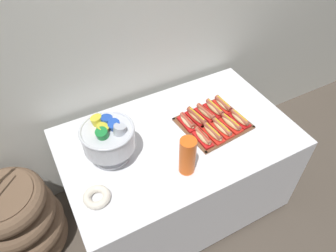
% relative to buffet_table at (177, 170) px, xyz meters
% --- Properties ---
extents(ground_plane, '(10.00, 10.00, 0.00)m').
position_rel_buffet_table_xyz_m(ground_plane, '(0.00, 0.00, -0.39)').
color(ground_plane, '#4C4238').
extents(back_wall, '(6.00, 0.10, 2.60)m').
position_rel_buffet_table_xyz_m(back_wall, '(0.00, 0.56, 0.91)').
color(back_wall, beige).
rests_on(back_wall, ground_plane).
extents(buffet_table, '(1.47, 0.91, 0.75)m').
position_rel_buffet_table_xyz_m(buffet_table, '(0.00, 0.00, 0.00)').
color(buffet_table, silver).
rests_on(buffet_table, ground_plane).
extents(floor_vase, '(0.57, 0.57, 1.16)m').
position_rel_buffet_table_xyz_m(floor_vase, '(-1.08, 0.20, -0.10)').
color(floor_vase, brown).
rests_on(floor_vase, ground_plane).
extents(serving_tray, '(0.44, 0.40, 0.01)m').
position_rel_buffet_table_xyz_m(serving_tray, '(0.25, -0.01, 0.36)').
color(serving_tray, brown).
rests_on(serving_tray, buffet_table).
extents(hot_dog_0, '(0.07, 0.16, 0.06)m').
position_rel_buffet_table_xyz_m(hot_dog_0, '(0.11, -0.11, 0.39)').
color(hot_dog_0, red).
rests_on(hot_dog_0, serving_tray).
extents(hot_dog_1, '(0.08, 0.19, 0.06)m').
position_rel_buffet_table_xyz_m(hot_dog_1, '(0.19, -0.10, 0.39)').
color(hot_dog_1, red).
rests_on(hot_dog_1, serving_tray).
extents(hot_dog_2, '(0.08, 0.18, 0.06)m').
position_rel_buffet_table_xyz_m(hot_dog_2, '(0.26, -0.09, 0.39)').
color(hot_dog_2, red).
rests_on(hot_dog_2, serving_tray).
extents(hot_dog_3, '(0.09, 0.18, 0.06)m').
position_rel_buffet_table_xyz_m(hot_dog_3, '(0.34, -0.09, 0.39)').
color(hot_dog_3, red).
rests_on(hot_dog_3, serving_tray).
extents(hot_dog_4, '(0.08, 0.17, 0.06)m').
position_rel_buffet_table_xyz_m(hot_dog_4, '(0.41, -0.08, 0.39)').
color(hot_dog_4, '#B21414').
rests_on(hot_dog_4, serving_tray).
extents(hot_dog_5, '(0.07, 0.16, 0.06)m').
position_rel_buffet_table_xyz_m(hot_dog_5, '(0.10, 0.06, 0.39)').
color(hot_dog_5, red).
rests_on(hot_dog_5, serving_tray).
extents(hot_dog_6, '(0.08, 0.19, 0.06)m').
position_rel_buffet_table_xyz_m(hot_dog_6, '(0.17, 0.06, 0.39)').
color(hot_dog_6, '#B21414').
rests_on(hot_dog_6, serving_tray).
extents(hot_dog_7, '(0.08, 0.18, 0.06)m').
position_rel_buffet_table_xyz_m(hot_dog_7, '(0.25, 0.07, 0.39)').
color(hot_dog_7, red).
rests_on(hot_dog_7, serving_tray).
extents(hot_dog_8, '(0.08, 0.17, 0.06)m').
position_rel_buffet_table_xyz_m(hot_dog_8, '(0.32, 0.08, 0.39)').
color(hot_dog_8, '#B21414').
rests_on(hot_dog_8, serving_tray).
extents(hot_dog_9, '(0.07, 0.16, 0.06)m').
position_rel_buffet_table_xyz_m(hot_dog_9, '(0.40, 0.08, 0.39)').
color(hot_dog_9, red).
rests_on(hot_dog_9, serving_tray).
extents(punch_bowl, '(0.30, 0.30, 0.28)m').
position_rel_buffet_table_xyz_m(punch_bowl, '(-0.43, 0.04, 0.52)').
color(punch_bowl, silver).
rests_on(punch_bowl, buffet_table).
extents(cup_stack, '(0.09, 0.09, 0.24)m').
position_rel_buffet_table_xyz_m(cup_stack, '(-0.09, -0.25, 0.48)').
color(cup_stack, '#EA5B19').
rests_on(cup_stack, buffet_table).
extents(donut, '(0.15, 0.15, 0.04)m').
position_rel_buffet_table_xyz_m(donut, '(-0.60, -0.20, 0.38)').
color(donut, silver).
rests_on(donut, buffet_table).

